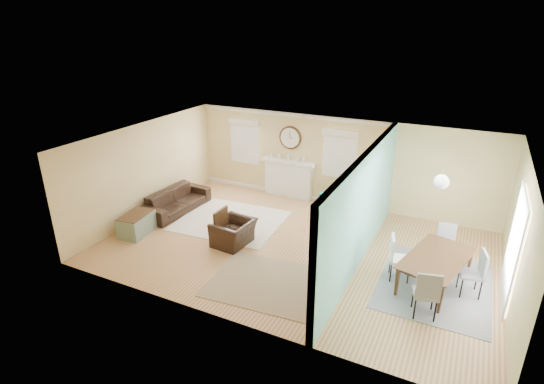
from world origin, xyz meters
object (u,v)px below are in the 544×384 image
Objects in this scene: green_chair at (335,203)px; credenza at (363,219)px; dining_table at (437,272)px; sofa at (176,200)px; eames_chair at (234,233)px.

credenza reaches higher than green_chair.
dining_table reaches higher than green_chair.
sofa is 1.47× the size of credenza.
credenza is (5.16, 0.96, 0.08)m from sofa.
sofa is 1.16× the size of dining_table.
credenza is at bearing -76.89° from sofa.
dining_table reaches higher than eames_chair.
credenza is (1.01, -0.85, 0.09)m from green_chair.
eames_chair is at bearing -108.86° from sofa.
green_chair is 0.46× the size of credenza.
dining_table is (2.97, -2.46, 0.02)m from green_chair.
dining_table is at bearing -39.39° from credenza.
eames_chair is 4.64m from dining_table.
credenza is 0.79× the size of dining_table.
eames_chair is at bearing 108.42° from dining_table.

